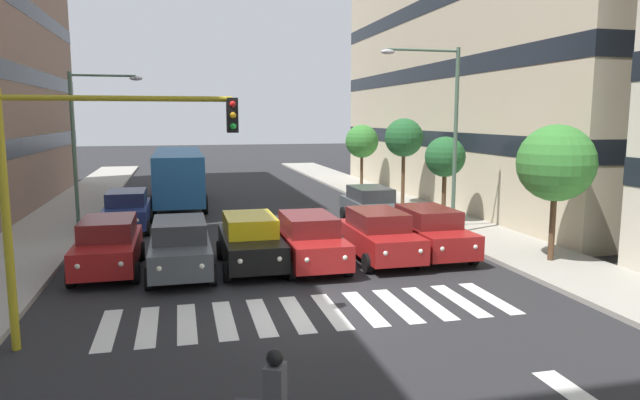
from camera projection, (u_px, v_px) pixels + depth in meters
ground_plane at (314, 312)px, 14.56m from camera, size 180.00×180.00×0.00m
sidewalk_left at (609, 285)px, 16.62m from camera, size 3.38×90.00×0.15m
building_left_block_0 at (491, 9)px, 33.15m from camera, size 8.28×28.21×22.15m
crosswalk_markings at (314, 312)px, 14.56m from camera, size 10.35×2.80×0.01m
lane_arrow_0 at (581, 398)px, 10.11m from camera, size 0.50×2.20×0.01m
car_0 at (429, 232)px, 20.33m from camera, size 2.02×4.44×1.72m
car_1 at (379, 235)px, 19.74m from camera, size 2.02×4.44×1.72m
car_2 at (309, 240)px, 18.93m from camera, size 2.02×4.44×1.72m
car_3 at (250, 241)px, 18.78m from camera, size 2.02×4.44×1.72m
car_4 at (180, 247)px, 17.97m from camera, size 2.02×4.44×1.72m
car_5 at (108, 245)px, 18.20m from camera, size 2.02×4.44×1.72m
car_row2_0 at (127, 210)px, 25.05m from camera, size 2.02×4.44×1.72m
car_row2_1 at (371, 206)px, 26.30m from camera, size 2.02×4.44×1.72m
bus_behind_traffic at (179, 172)px, 32.27m from camera, size 2.78×10.50×3.00m
traffic_light_gantry at (78, 173)px, 12.03m from camera, size 4.89×0.36×5.50m
street_lamp_left at (444, 121)px, 22.98m from camera, size 3.32×0.28×7.49m
street_lamp_right at (86, 131)px, 25.36m from camera, size 3.12×0.28×6.72m
street_tree_0 at (556, 163)px, 18.81m from camera, size 2.53×2.53×4.53m
street_tree_1 at (445, 157)px, 25.94m from camera, size 1.83×1.83×3.89m
street_tree_2 at (404, 138)px, 31.26m from camera, size 2.10×2.10×4.70m
street_tree_3 at (362, 142)px, 38.02m from camera, size 2.19×2.19×4.26m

